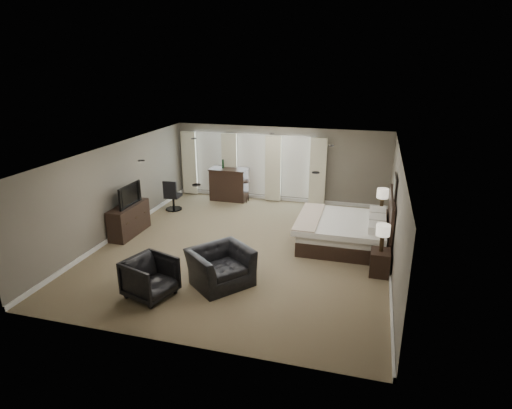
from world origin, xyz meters
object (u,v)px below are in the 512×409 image
(nightstand_far, at_px, (380,220))
(lamp_near, at_px, (382,238))
(armchair_near, at_px, (220,261))
(bar_counter, at_px, (229,184))
(armchair_far, at_px, (150,276))
(bar_stool_right, at_px, (244,191))
(bed, at_px, (347,219))
(bar_stool_left, at_px, (232,190))
(dresser, at_px, (129,220))
(nightstand_near, at_px, (380,263))
(lamp_far, at_px, (382,200))
(tv, at_px, (127,203))
(desk_chair, at_px, (173,195))

(nightstand_far, bearing_deg, lamp_near, -90.00)
(armchair_near, xyz_separation_m, bar_counter, (-1.79, 5.80, 0.02))
(armchair_far, bearing_deg, lamp_near, -46.26)
(armchair_near, bearing_deg, lamp_near, -28.03)
(lamp_near, height_order, bar_stool_right, lamp_near)
(bar_stool_right, bearing_deg, bed, -37.51)
(bed, relative_size, bar_stool_left, 2.89)
(bar_counter, distance_m, bar_stool_left, 0.25)
(bed, relative_size, dresser, 1.56)
(bed, relative_size, bar_stool_right, 3.06)
(nightstand_near, distance_m, armchair_far, 5.20)
(dresser, distance_m, bar_counter, 4.17)
(lamp_near, distance_m, dresser, 6.96)
(bed, bearing_deg, armchair_near, -131.49)
(nightstand_near, xyz_separation_m, dresser, (-6.92, 0.59, 0.14))
(armchair_far, bearing_deg, bar_stool_left, 20.95)
(armchair_near, height_order, armchair_far, armchair_near)
(lamp_far, xyz_separation_m, armchair_far, (-4.66, -5.20, -0.43))
(tv, bearing_deg, bar_stool_left, -26.69)
(nightstand_far, xyz_separation_m, bar_stool_left, (-5.07, 1.38, 0.13))
(dresser, bearing_deg, desk_chair, 82.90)
(nightstand_far, xyz_separation_m, lamp_near, (0.00, -2.90, 0.64))
(lamp_far, height_order, armchair_far, lamp_far)
(armchair_far, bearing_deg, nightstand_far, -24.41)
(bar_stool_left, distance_m, bar_stool_right, 0.44)
(armchair_near, relative_size, bar_counter, 0.97)
(bed, distance_m, lamp_near, 1.71)
(nightstand_far, bearing_deg, nightstand_near, -90.00)
(dresser, relative_size, bar_stool_right, 1.96)
(nightstand_near, distance_m, nightstand_far, 2.90)
(nightstand_near, height_order, nightstand_far, nightstand_near)
(armchair_near, bearing_deg, lamp_far, 1.14)
(lamp_near, bearing_deg, nightstand_near, 0.00)
(lamp_far, xyz_separation_m, tv, (-6.92, -2.31, 0.05))
(dresser, xyz_separation_m, bar_stool_right, (2.30, 3.72, -0.05))
(lamp_near, bearing_deg, bar_counter, 139.89)
(lamp_near, distance_m, bar_stool_right, 6.35)
(lamp_far, bearing_deg, bed, -121.54)
(bar_stool_left, bearing_deg, lamp_far, -15.22)
(tv, height_order, bar_stool_right, tv)
(tv, relative_size, bar_stool_right, 1.39)
(armchair_far, bearing_deg, nightstand_near, -46.26)
(armchair_far, bearing_deg, desk_chair, 38.45)
(lamp_near, bearing_deg, tv, 175.12)
(bed, height_order, dresser, bed)
(bed, xyz_separation_m, lamp_far, (0.89, 1.45, 0.15))
(armchair_near, height_order, bar_counter, bar_counter)
(bar_counter, bearing_deg, bed, -34.23)
(armchair_far, xyz_separation_m, bar_counter, (-0.55, 6.69, 0.10))
(tv, height_order, bar_counter, bar_counter)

